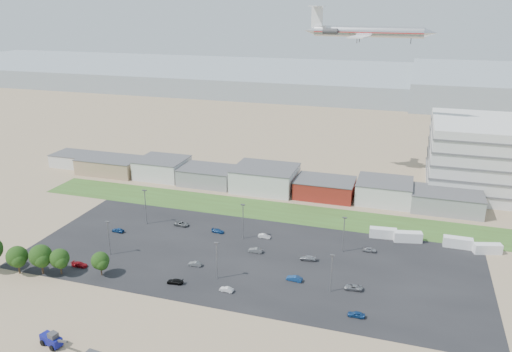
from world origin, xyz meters
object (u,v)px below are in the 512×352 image
at_px(airliner, 368,32).
at_px(parked_car_4, 195,264).
at_px(box_trailer_a, 383,233).
at_px(telehandler, 51,338).
at_px(parked_car_13, 227,289).
at_px(parked_car_0, 353,287).
at_px(parked_car_7, 256,250).
at_px(parked_car_12, 308,258).
at_px(parked_car_10, 80,264).
at_px(parked_car_1, 294,278).
at_px(parked_car_2, 356,314).
at_px(parked_car_5, 118,230).
at_px(parked_car_8, 370,250).
at_px(parked_car_9, 182,224).
at_px(parked_car_3, 175,281).
at_px(parked_car_6, 218,231).
at_px(parked_car_11, 264,236).

xyz_separation_m(airliner, parked_car_4, (-31.96, -79.76, -54.10)).
distance_m(box_trailer_a, airliner, 72.96).
bearing_deg(telehandler, parked_car_13, 63.10).
height_order(parked_car_0, parked_car_7, parked_car_7).
height_order(parked_car_12, parked_car_13, parked_car_12).
xyz_separation_m(box_trailer_a, parked_car_10, (-72.85, -40.87, -0.81)).
bearing_deg(parked_car_13, parked_car_1, 127.56).
distance_m(telehandler, parked_car_2, 62.54).
height_order(parked_car_5, parked_car_12, parked_car_5).
height_order(parked_car_4, parked_car_8, parked_car_8).
relative_size(parked_car_5, parked_car_9, 0.83).
distance_m(parked_car_3, parked_car_12, 35.05).
bearing_deg(parked_car_7, parked_car_8, 107.15).
relative_size(telehandler, parked_car_6, 2.01).
xyz_separation_m(parked_car_0, parked_car_9, (-54.14, 20.39, 0.01)).
height_order(parked_car_8, parked_car_12, parked_car_12).
relative_size(airliner, parked_car_11, 12.96).
bearing_deg(box_trailer_a, parked_car_2, -99.70).
height_order(telehandler, parked_car_13, telehandler).
relative_size(box_trailer_a, parked_car_6, 2.00).
bearing_deg(airliner, parked_car_1, -89.12).
height_order(airliner, parked_car_7, airliner).
distance_m(telehandler, airliner, 136.67).
bearing_deg(airliner, parked_car_4, -106.67).
bearing_deg(parked_car_6, parked_car_13, -149.58).
bearing_deg(parked_car_9, parked_car_7, -107.58).
distance_m(telehandler, parked_car_0, 66.31).
bearing_deg(parked_car_9, box_trailer_a, -77.84).
height_order(airliner, parked_car_13, airliner).
height_order(telehandler, parked_car_2, telehandler).
distance_m(parked_car_3, parked_car_8, 52.93).
bearing_deg(parked_car_8, airliner, 7.69).
relative_size(parked_car_3, parked_car_4, 1.13).
bearing_deg(parked_car_13, parked_car_12, 147.50).
distance_m(parked_car_0, parked_car_4, 40.14).
height_order(parked_car_5, parked_car_6, parked_car_5).
relative_size(parked_car_4, parked_car_6, 0.93).
relative_size(parked_car_5, parked_car_7, 0.96).
bearing_deg(parked_car_8, parked_car_9, 88.06).
bearing_deg(parked_car_1, parked_car_8, 147.63).
relative_size(parked_car_8, parked_car_10, 0.88).
xyz_separation_m(box_trailer_a, parked_car_5, (-74.79, -19.96, -0.78)).
bearing_deg(parked_car_4, parked_car_8, 114.40).
relative_size(parked_car_8, parked_car_9, 0.82).
distance_m(parked_car_9, parked_car_11, 26.36).
relative_size(box_trailer_a, parked_car_8, 2.06).
bearing_deg(parked_car_7, parked_car_13, -2.79).
xyz_separation_m(parked_car_0, parked_car_1, (-14.10, -0.32, 0.03)).
xyz_separation_m(airliner, parked_car_5, (-61.93, -68.15, -54.04)).
bearing_deg(parked_car_6, telehandler, 173.20).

